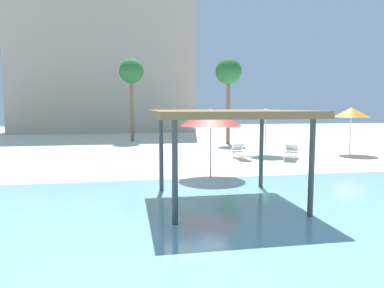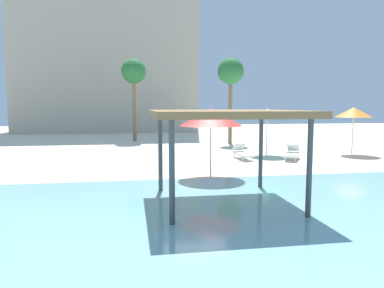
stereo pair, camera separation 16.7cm
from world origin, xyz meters
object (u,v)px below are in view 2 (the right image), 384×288
at_px(shade_pavilion, 225,116).
at_px(beach_umbrella_orange_4, 354,112).
at_px(lounge_chair_2, 242,153).
at_px(beach_umbrella_teal_0, 267,113).
at_px(palm_tree_0, 134,73).
at_px(palm_tree_1, 231,73).
at_px(beach_umbrella_red_2, 211,117).
at_px(lounge_chair_1, 292,153).

xyz_separation_m(shade_pavilion, beach_umbrella_orange_4, (9.87, 8.93, -0.08)).
bearing_deg(shade_pavilion, lounge_chair_2, 69.46).
relative_size(beach_umbrella_teal_0, palm_tree_0, 0.41).
bearing_deg(palm_tree_1, beach_umbrella_orange_4, -52.40).
bearing_deg(shade_pavilion, palm_tree_1, 74.01).
bearing_deg(beach_umbrella_red_2, lounge_chair_2, 59.24).
distance_m(palm_tree_0, palm_tree_1, 7.52).
bearing_deg(lounge_chair_2, palm_tree_0, -153.50).
relative_size(shade_pavilion, lounge_chair_1, 2.11).
relative_size(beach_umbrella_red_2, palm_tree_0, 0.42).
relative_size(lounge_chair_2, palm_tree_0, 0.30).
distance_m(shade_pavilion, palm_tree_0, 19.11).
relative_size(beach_umbrella_orange_4, lounge_chair_1, 1.39).
relative_size(beach_umbrella_teal_0, beach_umbrella_orange_4, 0.98).
height_order(shade_pavilion, palm_tree_1, palm_tree_1).
distance_m(shade_pavilion, beach_umbrella_orange_4, 13.31).
distance_m(beach_umbrella_orange_4, palm_tree_0, 15.97).
distance_m(beach_umbrella_orange_4, palm_tree_1, 9.14).
bearing_deg(beach_umbrella_red_2, shade_pavilion, -96.29).
height_order(beach_umbrella_red_2, lounge_chair_2, beach_umbrella_red_2).
bearing_deg(beach_umbrella_red_2, lounge_chair_1, 36.65).
relative_size(shade_pavilion, beach_umbrella_teal_0, 1.55).
xyz_separation_m(shade_pavilion, beach_umbrella_teal_0, (4.90, 9.41, -0.13)).
height_order(beach_umbrella_teal_0, lounge_chair_2, beach_umbrella_teal_0).
bearing_deg(palm_tree_0, shade_pavilion, -82.74).
distance_m(beach_umbrella_orange_4, lounge_chair_2, 7.10).
xyz_separation_m(lounge_chair_1, palm_tree_0, (-8.01, 11.11, 4.95)).
bearing_deg(lounge_chair_2, lounge_chair_1, 74.33).
bearing_deg(shade_pavilion, beach_umbrella_red_2, 83.71).
distance_m(lounge_chair_2, palm_tree_1, 9.07).
bearing_deg(palm_tree_0, beach_umbrella_red_2, -79.41).
distance_m(shade_pavilion, beach_umbrella_red_2, 3.79).
bearing_deg(palm_tree_1, lounge_chair_1, -82.52).
relative_size(shade_pavilion, beach_umbrella_red_2, 1.52).
relative_size(beach_umbrella_teal_0, lounge_chair_1, 1.37).
bearing_deg(palm_tree_0, palm_tree_1, -22.76).
distance_m(shade_pavilion, beach_umbrella_teal_0, 10.61).
bearing_deg(lounge_chair_1, shade_pavilion, -5.79).
height_order(beach_umbrella_orange_4, palm_tree_1, palm_tree_1).
xyz_separation_m(shade_pavilion, palm_tree_0, (-2.39, 18.75, 2.79)).
height_order(shade_pavilion, beach_umbrella_teal_0, shade_pavilion).
xyz_separation_m(lounge_chair_2, palm_tree_1, (1.44, 7.56, 4.79)).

